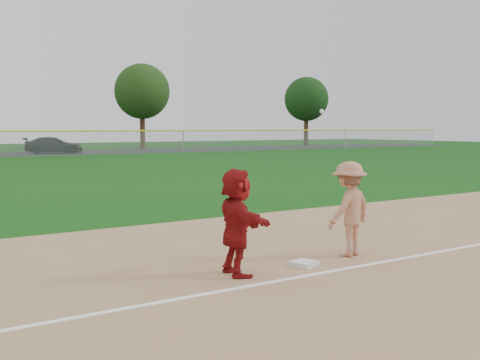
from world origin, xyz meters
TOP-DOWN VIEW (x-y plane):
  - ground at (0.00, 0.00)m, footprint 160.00×160.00m
  - foul_line at (0.00, -0.80)m, footprint 60.00×0.10m
  - first_base at (0.05, -0.28)m, footprint 0.46×0.46m
  - base_runner at (-1.18, -0.14)m, footprint 0.78×1.58m
  - car_right at (9.80, 44.88)m, footprint 5.23×2.93m
  - first_base_play at (1.23, -0.09)m, footprint 1.18×0.84m
  - tree_3 at (22.00, 52.80)m, footprint 6.00×6.00m
  - tree_4 at (44.00, 51.20)m, footprint 5.60×5.60m

SIDE VIEW (x-z plane):
  - ground at x=0.00m, z-range 0.00..0.00m
  - foul_line at x=0.00m, z-range 0.02..0.03m
  - first_base at x=0.05m, z-range 0.02..0.10m
  - car_right at x=9.80m, z-range 0.01..1.44m
  - base_runner at x=-1.18m, z-range 0.02..1.66m
  - first_base_play at x=1.23m, z-range -0.43..2.13m
  - tree_4 at x=44.00m, z-range 1.51..10.18m
  - tree_3 at x=22.00m, z-range 1.57..10.76m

